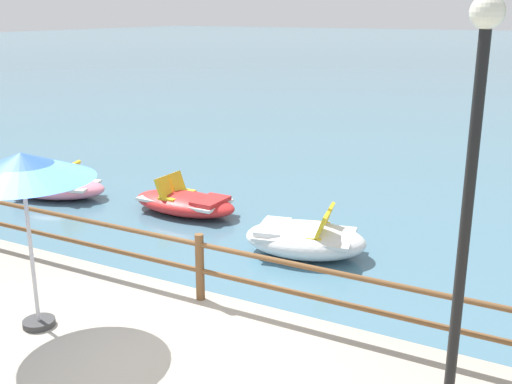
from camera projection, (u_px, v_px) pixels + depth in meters
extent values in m
cylinder|color=brown|center=(200.00, 267.00, 8.36)|extent=(0.12, 0.12, 0.95)
cylinder|color=brown|center=(199.00, 244.00, 8.27)|extent=(23.80, 0.07, 0.07)
cylinder|color=brown|center=(200.00, 270.00, 8.38)|extent=(23.80, 0.07, 0.07)
cylinder|color=black|center=(464.00, 244.00, 5.43)|extent=(0.10, 0.10, 3.69)
sphere|color=silver|center=(487.00, 12.00, 4.87)|extent=(0.28, 0.28, 0.28)
cylinder|color=#B2B2B7|center=(31.00, 252.00, 7.50)|extent=(0.05, 0.05, 2.00)
cone|color=blue|center=(22.00, 166.00, 7.19)|extent=(1.70, 1.70, 0.32)
cylinder|color=#333333|center=(39.00, 323.00, 7.77)|extent=(0.40, 0.40, 0.08)
ellipsoid|color=white|center=(305.00, 240.00, 11.00)|extent=(2.41, 1.78, 0.58)
cube|color=silver|center=(305.00, 234.00, 10.97)|extent=(1.89, 1.44, 0.06)
cube|color=yellow|center=(317.00, 227.00, 11.15)|extent=(0.48, 0.48, 0.08)
cube|color=yellow|center=(328.00, 216.00, 11.04)|extent=(0.29, 0.43, 0.43)
cube|color=yellow|center=(311.00, 237.00, 10.65)|extent=(0.48, 0.48, 0.08)
cube|color=yellow|center=(322.00, 226.00, 10.54)|extent=(0.29, 0.43, 0.43)
cube|color=white|center=(273.00, 228.00, 11.11)|extent=(0.67, 1.03, 0.12)
ellipsoid|color=red|center=(185.00, 203.00, 13.29)|extent=(2.45, 1.21, 0.45)
cube|color=silver|center=(184.00, 200.00, 13.27)|extent=(1.92, 0.99, 0.06)
cube|color=yellow|center=(171.00, 198.00, 13.14)|extent=(0.40, 0.40, 0.08)
cube|color=yellow|center=(164.00, 187.00, 13.16)|extent=(0.21, 0.40, 0.43)
cube|color=yellow|center=(184.00, 193.00, 13.53)|extent=(0.40, 0.40, 0.08)
cube|color=yellow|center=(177.00, 182.00, 13.55)|extent=(0.21, 0.40, 0.43)
cube|color=red|center=(210.00, 202.00, 12.94)|extent=(0.55, 0.83, 0.12)
ellipsoid|color=pink|center=(56.00, 188.00, 14.40)|extent=(2.63, 1.85, 0.48)
cube|color=silver|center=(56.00, 184.00, 14.37)|extent=(2.06, 1.49, 0.06)
cube|color=yellow|center=(68.00, 179.00, 14.55)|extent=(0.50, 0.50, 0.08)
cube|color=yellow|center=(74.00, 170.00, 14.45)|extent=(0.32, 0.44, 0.43)
cube|color=yellow|center=(57.00, 185.00, 14.10)|extent=(0.50, 0.50, 0.08)
cube|color=yellow|center=(64.00, 176.00, 14.00)|extent=(0.32, 0.44, 0.43)
cube|color=pink|center=(30.00, 180.00, 14.48)|extent=(0.75, 0.96, 0.12)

